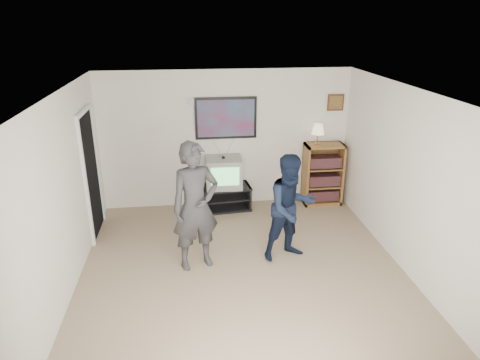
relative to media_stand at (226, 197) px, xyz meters
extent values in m
cube|color=#7C674E|center=(0.05, -2.23, -0.22)|extent=(4.50, 5.00, 0.01)
cube|color=white|center=(0.05, -2.23, 2.28)|extent=(4.50, 5.00, 0.01)
cube|color=silver|center=(0.05, 0.27, 1.03)|extent=(4.50, 0.01, 2.50)
cube|color=silver|center=(-2.20, -2.23, 1.03)|extent=(0.01, 5.00, 2.50)
cube|color=silver|center=(2.30, -2.23, 1.03)|extent=(0.01, 5.00, 2.50)
cube|color=black|center=(0.00, 0.00, 0.20)|extent=(0.94, 0.59, 0.04)
cube|color=black|center=(0.00, 0.00, -0.20)|extent=(0.94, 0.59, 0.04)
cube|color=black|center=(-0.42, 0.00, 0.00)|extent=(0.09, 0.48, 0.45)
cube|color=black|center=(0.42, 0.00, 0.00)|extent=(0.09, 0.48, 0.45)
imported|color=#302F32|center=(-0.58, -1.85, 0.69)|extent=(0.77, 0.62, 1.83)
imported|color=black|center=(0.78, -1.79, 0.57)|extent=(0.91, 0.80, 1.59)
cube|color=white|center=(-0.52, -1.67, 1.06)|extent=(0.08, 0.13, 0.04)
cube|color=white|center=(0.83, -1.52, 0.87)|extent=(0.04, 0.12, 0.03)
cube|color=black|center=(0.05, 0.24, 1.43)|extent=(1.10, 0.03, 0.75)
cube|color=white|center=(-0.50, 0.25, 1.73)|extent=(0.28, 0.02, 0.14)
cube|color=#3B2512|center=(2.05, 0.25, 1.66)|extent=(0.30, 0.03, 0.30)
cube|color=black|center=(-2.19, -0.63, 0.78)|extent=(0.03, 0.85, 2.00)
camera|label=1|loc=(-0.63, -7.19, 3.15)|focal=32.00mm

